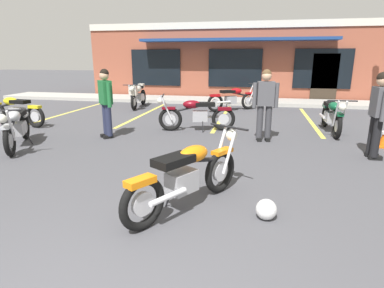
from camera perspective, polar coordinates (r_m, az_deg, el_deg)
The scene contains 15 objects.
ground_plane at distance 5.96m, azimuth 0.07°, elevation -3.55°, with size 80.00×80.00×0.00m, color #47474C.
sidewalk_kerb at distance 14.19m, azimuth 7.24°, elevation 7.72°, with size 22.00×1.80×0.14m, color #A8A59E.
brick_storefront_building at distance 18.16m, azimuth 8.59°, elevation 14.63°, with size 14.29×7.09×3.49m.
painted_stall_lines at distance 10.66m, azimuth 5.54°, elevation 4.88°, with size 11.23×4.80×0.01m.
motorcycle_foreground_classic at distance 4.11m, azimuth -0.82°, elevation -5.61°, with size 1.32×1.88×0.98m.
motorcycle_red_sportbike at distance 9.09m, azimuth 23.91°, elevation 4.75°, with size 0.66×2.11×0.98m.
motorcycle_black_cruiser at distance 7.92m, azimuth -29.12°, elevation 2.73°, with size 1.26×1.92×0.98m.
motorcycle_silver_naked at distance 10.49m, azimuth -29.35°, elevation 5.35°, with size 2.10×0.72×0.98m.
motorcycle_green_cafe_racer at distance 12.68m, azimuth -9.77°, elevation 8.80°, with size 0.70×2.11×0.98m.
motorcycle_orange_scrambler at distance 11.99m, azimuth 7.43°, elevation 8.21°, with size 1.82×1.44×0.98m.
motorcycle_cream_vintage at distance 8.54m, azimuth 0.75°, elevation 5.47°, with size 2.08×0.86×0.98m.
person_in_shorts_foreground at distance 7.02m, azimuth 30.62°, elevation 5.20°, with size 0.28×0.60×1.68m.
person_by_back_row at distance 7.62m, azimuth 13.09°, elevation 7.58°, with size 0.61×0.32×1.68m.
person_near_building at distance 8.00m, azimuth -15.32°, elevation 7.79°, with size 0.50×0.49×1.68m.
helmet_on_pavement at distance 4.06m, azimuth 13.27°, elevation -11.41°, with size 0.26×0.26×0.26m.
Camera 1 is at (1.16, -1.48, 1.93)m, focal length 29.52 mm.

